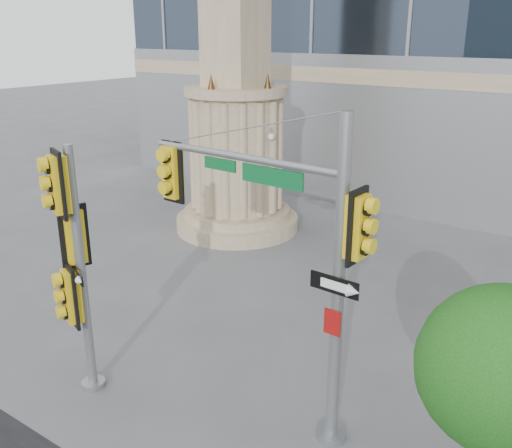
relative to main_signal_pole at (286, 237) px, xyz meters
The scene contains 5 objects.
ground 3.90m from the main_signal_pole, 136.90° to the right, with size 120.00×120.00×0.00m, color #545456.
monument 10.85m from the main_signal_pole, 131.70° to the left, with size 4.40×4.40×16.60m.
main_signal_pole is the anchor object (origin of this frame).
secondary_signal_pole 4.12m from the main_signal_pole, 157.16° to the right, with size 0.85×0.83×5.01m.
street_tree 3.92m from the main_signal_pole, ahead, with size 2.40×2.34×3.74m.
Camera 1 is at (5.92, -6.68, 6.95)m, focal length 40.00 mm.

